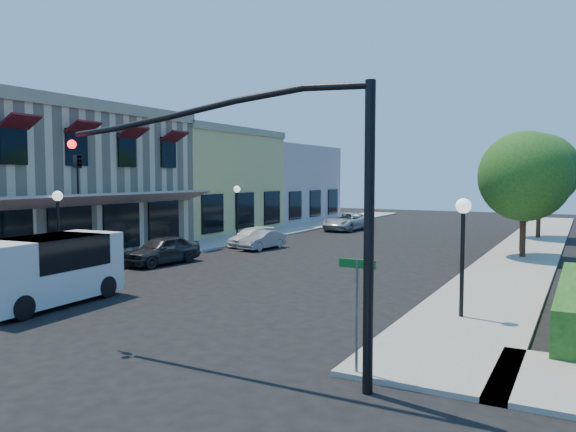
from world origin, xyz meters
The scene contains 20 objects.
ground centered at (0.00, 0.00, 0.00)m, with size 120.00×120.00×0.00m, color black.
sidewalk_left centered at (-8.75, 27.00, 0.06)m, with size 3.50×50.00×0.12m, color gray.
sidewalk_right centered at (8.75, 27.00, 0.06)m, with size 3.50×50.00×0.12m, color gray.
curb_red_strip centered at (-6.90, 8.00, 0.00)m, with size 0.25×10.00×0.06m, color maroon.
corner_brick_building centered at (-15.45, 11.00, 4.01)m, with size 11.77×18.20×8.10m.
yellow_stucco_building centered at (-15.50, 26.00, 3.80)m, with size 10.00×12.00×7.60m, color #D2B65E.
pink_stucco_building centered at (-15.50, 38.00, 3.50)m, with size 10.00×12.00×7.00m, color #C99D98.
street_tree_a centered at (8.80, 22.00, 4.19)m, with size 4.56×4.56×6.48m.
street_tree_b centered at (8.80, 32.00, 4.54)m, with size 4.94×4.94×7.02m.
signal_mast_arm centered at (5.86, 1.50, 4.09)m, with size 8.01×0.39×6.00m.
street_name_sign centered at (7.50, 2.20, 1.70)m, with size 0.80×0.06×2.50m.
lamppost_left_near centered at (-8.50, 8.00, 2.74)m, with size 0.44×0.44×3.57m.
lamppost_left_far centered at (-8.50, 22.00, 2.74)m, with size 0.44×0.44×3.57m.
lamppost_right_near centered at (8.50, 8.00, 2.74)m, with size 0.44×0.44×3.57m.
lamppost_right_far centered at (8.50, 24.00, 2.74)m, with size 0.44×0.44×3.57m.
white_van centered at (-3.85, 3.54, 1.29)m, with size 2.44×5.12×2.22m.
parked_car_a centered at (-6.20, 12.00, 0.68)m, with size 1.60×3.98×1.36m, color #232326.
parked_car_b centered at (-4.80, 19.00, 0.53)m, with size 1.13×3.23×1.07m, color gray.
parked_car_c centered at (-6.20, 20.00, 0.53)m, with size 1.49×3.67×1.06m, color silver.
parked_car_d centered at (-4.80, 31.73, 0.68)m, with size 2.27×4.93×1.37m, color #ACAFB1.
Camera 1 is at (11.65, -8.58, 4.21)m, focal length 35.00 mm.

